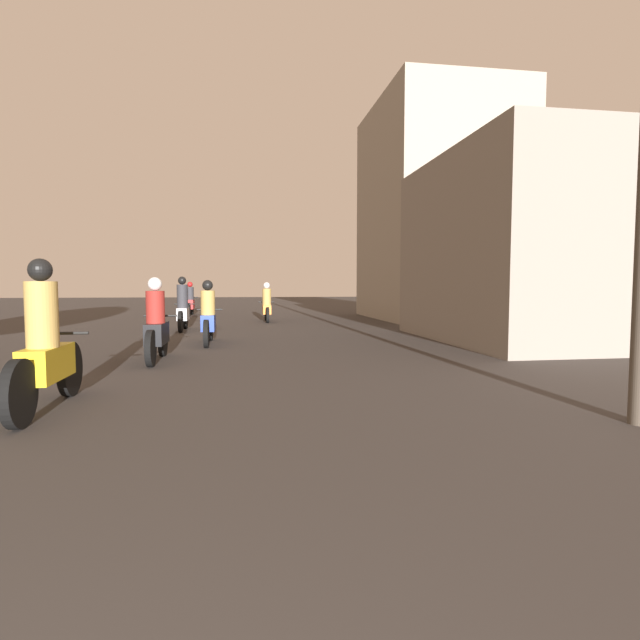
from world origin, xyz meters
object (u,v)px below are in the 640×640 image
object	(u,v)px
motorcycle_red	(190,302)
building_right_near	(532,249)
motorcycle_black	(157,328)
motorcycle_orange	(267,306)
motorcycle_silver	(183,309)
motorcycle_blue	(208,318)
motorcycle_yellow	(46,351)
building_right_far	(436,212)

from	to	relation	value
motorcycle_red	building_right_near	world-z (taller)	building_right_near
motorcycle_black	motorcycle_orange	size ratio (longest dim) A/B	1.04
motorcycle_silver	motorcycle_orange	distance (m)	4.27
motorcycle_blue	motorcycle_red	size ratio (longest dim) A/B	1.03
motorcycle_orange	motorcycle_red	xyz separation A→B (m)	(-3.22, 4.53, 0.01)
motorcycle_yellow	motorcycle_silver	size ratio (longest dim) A/B	1.10
motorcycle_yellow	motorcycle_blue	world-z (taller)	motorcycle_yellow
motorcycle_yellow	building_right_near	world-z (taller)	building_right_near
building_right_near	motorcycle_yellow	bearing A→B (deg)	-148.24
motorcycle_yellow	motorcycle_black	distance (m)	3.53
motorcycle_yellow	motorcycle_blue	size ratio (longest dim) A/B	1.00
motorcycle_yellow	motorcycle_orange	world-z (taller)	motorcycle_yellow
motorcycle_silver	building_right_near	xyz separation A→B (m)	(8.77, -4.03, 1.58)
motorcycle_red	building_right_far	bearing A→B (deg)	-12.87
motorcycle_silver	building_right_near	distance (m)	9.78
motorcycle_silver	motorcycle_black	bearing A→B (deg)	-80.85
motorcycle_blue	motorcycle_yellow	bearing A→B (deg)	-107.70
motorcycle_blue	building_right_far	bearing A→B (deg)	37.07
motorcycle_silver	building_right_far	distance (m)	11.26
motorcycle_silver	motorcycle_red	distance (m)	7.89
motorcycle_blue	motorcycle_orange	bearing A→B (deg)	70.86
motorcycle_black	building_right_far	size ratio (longest dim) A/B	0.22
motorcycle_red	building_right_near	size ratio (longest dim) A/B	0.32
motorcycle_orange	motorcycle_silver	bearing A→B (deg)	-138.49
motorcycle_yellow	motorcycle_silver	distance (m)	9.67
motorcycle_yellow	building_right_far	xyz separation A→B (m)	(10.02, 14.05, 3.70)
motorcycle_yellow	motorcycle_silver	world-z (taller)	motorcycle_yellow
motorcycle_orange	building_right_far	world-z (taller)	building_right_far
building_right_far	motorcycle_black	bearing A→B (deg)	-131.79
motorcycle_red	building_right_near	distance (m)	15.20
motorcycle_red	building_right_far	distance (m)	11.45
motorcycle_yellow	building_right_far	size ratio (longest dim) A/B	0.24
motorcycle_red	building_right_near	bearing A→B (deg)	-45.99
motorcycle_blue	building_right_near	world-z (taller)	building_right_near
motorcycle_black	motorcycle_orange	bearing A→B (deg)	73.94
motorcycle_silver	motorcycle_orange	world-z (taller)	motorcycle_silver
motorcycle_black	motorcycle_blue	bearing A→B (deg)	72.30
motorcycle_yellow	motorcycle_orange	xyz separation A→B (m)	(3.00, 13.00, -0.05)
motorcycle_silver	motorcycle_red	world-z (taller)	motorcycle_silver
motorcycle_black	motorcycle_blue	size ratio (longest dim) A/B	0.93
motorcycle_silver	building_right_far	world-z (taller)	building_right_far
motorcycle_black	motorcycle_silver	bearing A→B (deg)	90.49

